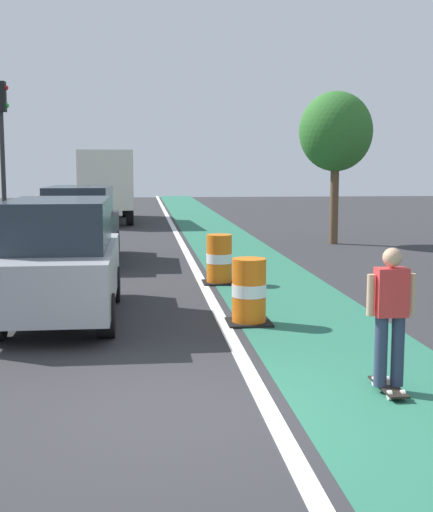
{
  "coord_description": "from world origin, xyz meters",
  "views": [
    {
      "loc": [
        -0.44,
        -7.18,
        2.62
      ],
      "look_at": [
        0.81,
        4.46,
        1.1
      ],
      "focal_mm": 49.41,
      "sensor_mm": 36.0,
      "label": 1
    }
  ],
  "objects_px": {
    "delivery_truck_down_block": "(105,182)",
    "traffic_light_corner": "(2,135)",
    "skateboarder_on_lane": "(390,315)",
    "street_tree_sidewalk": "(336,132)",
    "traffic_barrel_front": "(249,292)",
    "traffic_barrel_mid": "(219,260)",
    "parked_suv_second": "(80,224)",
    "parked_suv_nearest": "(60,259)",
    "pedestrian_crossing": "(39,217)"
  },
  "relations": [
    {
      "from": "delivery_truck_down_block",
      "to": "traffic_light_corner",
      "type": "relative_size",
      "value": 1.51
    },
    {
      "from": "parked_suv_second",
      "to": "traffic_barrel_mid",
      "type": "xyz_separation_m",
      "value": [
        3.36,
        -3.96,
        -0.5
      ]
    },
    {
      "from": "parked_suv_nearest",
      "to": "traffic_light_corner",
      "type": "xyz_separation_m",
      "value": [
        -2.77,
        10.09,
        2.47
      ]
    },
    {
      "from": "delivery_truck_down_block",
      "to": "parked_suv_second",
      "type": "bearing_deg",
      "value": -90.02
    },
    {
      "from": "pedestrian_crossing",
      "to": "street_tree_sidewalk",
      "type": "bearing_deg",
      "value": -7.84
    },
    {
      "from": "traffic_barrel_front",
      "to": "traffic_light_corner",
      "type": "xyz_separation_m",
      "value": [
        -5.91,
        10.82,
        2.97
      ]
    },
    {
      "from": "traffic_barrel_mid",
      "to": "traffic_barrel_front",
      "type": "bearing_deg",
      "value": -89.3
    },
    {
      "from": "traffic_barrel_front",
      "to": "delivery_truck_down_block",
      "type": "relative_size",
      "value": 0.14
    },
    {
      "from": "traffic_barrel_front",
      "to": "traffic_light_corner",
      "type": "height_order",
      "value": "traffic_light_corner"
    },
    {
      "from": "parked_suv_nearest",
      "to": "parked_suv_second",
      "type": "distance_m",
      "value": 7.25
    },
    {
      "from": "traffic_barrel_front",
      "to": "street_tree_sidewalk",
      "type": "bearing_deg",
      "value": 68.05
    },
    {
      "from": "parked_suv_second",
      "to": "delivery_truck_down_block",
      "type": "distance_m",
      "value": 13.64
    },
    {
      "from": "delivery_truck_down_block",
      "to": "traffic_light_corner",
      "type": "xyz_separation_m",
      "value": [
        -2.51,
        -10.77,
        1.65
      ]
    },
    {
      "from": "skateboarder_on_lane",
      "to": "pedestrian_crossing",
      "type": "xyz_separation_m",
      "value": [
        -6.25,
        16.5,
        -0.05
      ]
    },
    {
      "from": "skateboarder_on_lane",
      "to": "traffic_light_corner",
      "type": "distance_m",
      "value": 16.31
    },
    {
      "from": "street_tree_sidewalk",
      "to": "parked_suv_nearest",
      "type": "bearing_deg",
      "value": -125.85
    },
    {
      "from": "traffic_light_corner",
      "to": "parked_suv_second",
      "type": "bearing_deg",
      "value": -48.64
    },
    {
      "from": "parked_suv_nearest",
      "to": "traffic_barrel_mid",
      "type": "bearing_deg",
      "value": 46.81
    },
    {
      "from": "traffic_barrel_front",
      "to": "parked_suv_nearest",
      "type": "bearing_deg",
      "value": 167.03
    },
    {
      "from": "parked_suv_second",
      "to": "traffic_barrel_front",
      "type": "xyz_separation_m",
      "value": [
        3.41,
        -7.97,
        -0.5
      ]
    },
    {
      "from": "parked_suv_second",
      "to": "traffic_light_corner",
      "type": "xyz_separation_m",
      "value": [
        -2.5,
        2.84,
        2.47
      ]
    },
    {
      "from": "delivery_truck_down_block",
      "to": "pedestrian_crossing",
      "type": "distance_m",
      "value": 9.01
    },
    {
      "from": "traffic_barrel_front",
      "to": "traffic_barrel_mid",
      "type": "distance_m",
      "value": 4.01
    },
    {
      "from": "skateboarder_on_lane",
      "to": "traffic_barrel_front",
      "type": "height_order",
      "value": "skateboarder_on_lane"
    },
    {
      "from": "delivery_truck_down_block",
      "to": "traffic_light_corner",
      "type": "height_order",
      "value": "traffic_light_corner"
    },
    {
      "from": "parked_suv_nearest",
      "to": "delivery_truck_down_block",
      "type": "bearing_deg",
      "value": 90.73
    },
    {
      "from": "delivery_truck_down_block",
      "to": "pedestrian_crossing",
      "type": "height_order",
      "value": "delivery_truck_down_block"
    },
    {
      "from": "traffic_light_corner",
      "to": "traffic_barrel_front",
      "type": "bearing_deg",
      "value": -61.35
    },
    {
      "from": "traffic_barrel_front",
      "to": "traffic_barrel_mid",
      "type": "bearing_deg",
      "value": 90.7
    },
    {
      "from": "parked_suv_nearest",
      "to": "street_tree_sidewalk",
      "type": "distance_m",
      "value": 13.5
    },
    {
      "from": "pedestrian_crossing",
      "to": "traffic_light_corner",
      "type": "bearing_deg",
      "value": -110.06
    },
    {
      "from": "parked_suv_nearest",
      "to": "street_tree_sidewalk",
      "type": "xyz_separation_m",
      "value": [
        7.75,
        10.73,
        2.63
      ]
    },
    {
      "from": "parked_suv_nearest",
      "to": "parked_suv_second",
      "type": "height_order",
      "value": "same"
    },
    {
      "from": "skateboarder_on_lane",
      "to": "parked_suv_nearest",
      "type": "distance_m",
      "value": 6.1
    },
    {
      "from": "traffic_barrel_mid",
      "to": "traffic_light_corner",
      "type": "height_order",
      "value": "traffic_light_corner"
    },
    {
      "from": "delivery_truck_down_block",
      "to": "pedestrian_crossing",
      "type": "bearing_deg",
      "value": -101.46
    },
    {
      "from": "skateboarder_on_lane",
      "to": "pedestrian_crossing",
      "type": "bearing_deg",
      "value": 110.74
    },
    {
      "from": "traffic_light_corner",
      "to": "pedestrian_crossing",
      "type": "distance_m",
      "value": 3.38
    },
    {
      "from": "skateboarder_on_lane",
      "to": "parked_suv_second",
      "type": "distance_m",
      "value": 12.49
    },
    {
      "from": "skateboarder_on_lane",
      "to": "parked_suv_second",
      "type": "xyz_separation_m",
      "value": [
        -4.47,
        11.67,
        0.12
      ]
    },
    {
      "from": "parked_suv_nearest",
      "to": "pedestrian_crossing",
      "type": "relative_size",
      "value": 2.86
    },
    {
      "from": "skateboarder_on_lane",
      "to": "parked_suv_second",
      "type": "bearing_deg",
      "value": 110.97
    },
    {
      "from": "skateboarder_on_lane",
      "to": "street_tree_sidewalk",
      "type": "relative_size",
      "value": 0.34
    },
    {
      "from": "pedestrian_crossing",
      "to": "street_tree_sidewalk",
      "type": "relative_size",
      "value": 0.32
    },
    {
      "from": "parked_suv_second",
      "to": "pedestrian_crossing",
      "type": "relative_size",
      "value": 2.88
    },
    {
      "from": "delivery_truck_down_block",
      "to": "parked_suv_nearest",
      "type": "bearing_deg",
      "value": -89.27
    },
    {
      "from": "skateboarder_on_lane",
      "to": "delivery_truck_down_block",
      "type": "xyz_separation_m",
      "value": [
        -4.47,
        25.28,
        0.94
      ]
    },
    {
      "from": "delivery_truck_down_block",
      "to": "traffic_light_corner",
      "type": "distance_m",
      "value": 11.18
    },
    {
      "from": "parked_suv_nearest",
      "to": "street_tree_sidewalk",
      "type": "bearing_deg",
      "value": 54.15
    },
    {
      "from": "parked_suv_nearest",
      "to": "traffic_barrel_front",
      "type": "bearing_deg",
      "value": -12.97
    }
  ]
}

